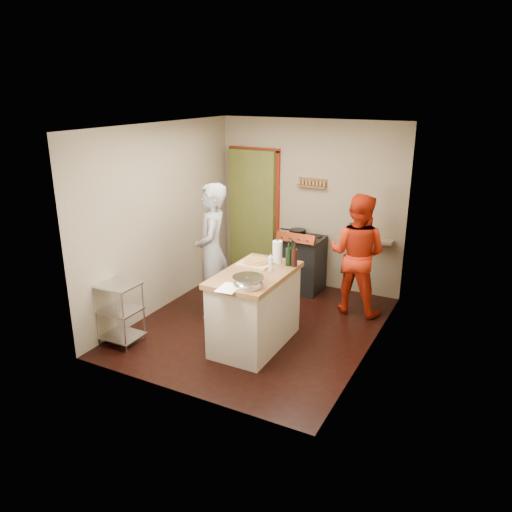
# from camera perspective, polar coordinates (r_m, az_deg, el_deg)

# --- Properties ---
(floor) EXTENTS (3.50, 3.50, 0.00)m
(floor) POSITION_cam_1_polar(r_m,az_deg,el_deg) (6.76, 0.15, -7.92)
(floor) COLOR black
(floor) RESTS_ON ground
(back_wall) EXTENTS (3.00, 0.44, 2.60)m
(back_wall) POSITION_cam_1_polar(r_m,az_deg,el_deg) (8.15, 1.93, 5.23)
(back_wall) COLOR gray
(back_wall) RESTS_ON ground
(left_wall) EXTENTS (0.04, 3.50, 2.60)m
(left_wall) POSITION_cam_1_polar(r_m,az_deg,el_deg) (7.08, -10.72, 4.23)
(left_wall) COLOR gray
(left_wall) RESTS_ON ground
(right_wall) EXTENTS (0.04, 3.50, 2.60)m
(right_wall) POSITION_cam_1_polar(r_m,az_deg,el_deg) (5.78, 13.48, 0.75)
(right_wall) COLOR gray
(right_wall) RESTS_ON ground
(ceiling) EXTENTS (3.00, 3.50, 0.02)m
(ceiling) POSITION_cam_1_polar(r_m,az_deg,el_deg) (6.06, 0.17, 14.72)
(ceiling) COLOR white
(ceiling) RESTS_ON back_wall
(stove) EXTENTS (0.60, 0.63, 1.00)m
(stove) POSITION_cam_1_polar(r_m,az_deg,el_deg) (7.76, 5.31, -0.79)
(stove) COLOR black
(stove) RESTS_ON ground
(wire_shelving) EXTENTS (0.48, 0.40, 0.80)m
(wire_shelving) POSITION_cam_1_polar(r_m,az_deg,el_deg) (6.37, -15.31, -6.03)
(wire_shelving) COLOR silver
(wire_shelving) RESTS_ON ground
(island) EXTENTS (0.74, 1.36, 1.26)m
(island) POSITION_cam_1_polar(r_m,az_deg,el_deg) (6.09, -0.10, -5.84)
(island) COLOR beige
(island) RESTS_ON ground
(person_stripe) EXTENTS (0.72, 0.81, 1.86)m
(person_stripe) POSITION_cam_1_polar(r_m,az_deg,el_deg) (6.76, -5.07, 0.50)
(person_stripe) COLOR #9E9EA3
(person_stripe) RESTS_ON ground
(person_red) EXTENTS (0.86, 0.69, 1.70)m
(person_red) POSITION_cam_1_polar(r_m,az_deg,el_deg) (7.02, 11.46, 0.21)
(person_red) COLOR #B6230C
(person_red) RESTS_ON ground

